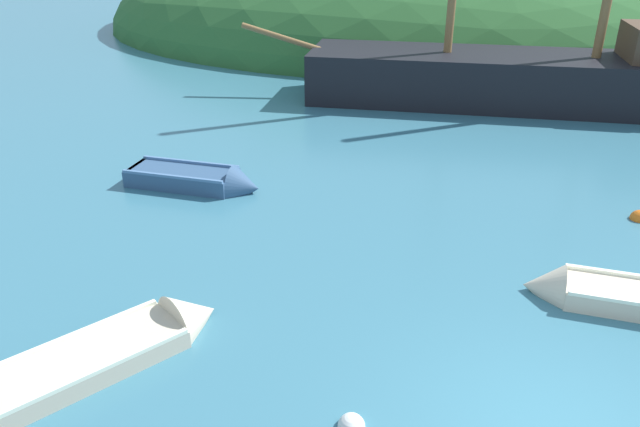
{
  "coord_description": "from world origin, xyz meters",
  "views": [
    {
      "loc": [
        -1.68,
        -6.14,
        6.05
      ],
      "look_at": [
        -4.36,
        5.36,
        0.22
      ],
      "focal_mm": 34.15,
      "sensor_mm": 36.0,
      "label": 1
    }
  ],
  "objects_px": {
    "rowboat_near_dock": "(614,298)",
    "rowboat_portside": "(201,182)",
    "buoy_white": "(351,427)",
    "sailing_ship": "(527,87)",
    "rowboat_outer_right": "(121,350)",
    "buoy_orange": "(639,219)"
  },
  "relations": [
    {
      "from": "rowboat_near_dock",
      "to": "rowboat_portside",
      "type": "height_order",
      "value": "rowboat_portside"
    },
    {
      "from": "rowboat_near_dock",
      "to": "buoy_white",
      "type": "relative_size",
      "value": 9.23
    },
    {
      "from": "sailing_ship",
      "to": "buoy_white",
      "type": "xyz_separation_m",
      "value": [
        -3.22,
        -16.2,
        -0.64
      ]
    },
    {
      "from": "rowboat_near_dock",
      "to": "buoy_white",
      "type": "xyz_separation_m",
      "value": [
        -3.89,
        -3.8,
        -0.11
      ]
    },
    {
      "from": "buoy_white",
      "to": "rowboat_outer_right",
      "type": "bearing_deg",
      "value": 170.2
    },
    {
      "from": "rowboat_near_dock",
      "to": "rowboat_portside",
      "type": "bearing_deg",
      "value": -14.76
    },
    {
      "from": "buoy_orange",
      "to": "rowboat_near_dock",
      "type": "bearing_deg",
      "value": -108.54
    },
    {
      "from": "rowboat_near_dock",
      "to": "buoy_white",
      "type": "distance_m",
      "value": 5.44
    },
    {
      "from": "sailing_ship",
      "to": "rowboat_outer_right",
      "type": "xyz_separation_m",
      "value": [
        -6.91,
        -15.56,
        -0.55
      ]
    },
    {
      "from": "rowboat_near_dock",
      "to": "buoy_orange",
      "type": "xyz_separation_m",
      "value": [
        1.21,
        3.61,
        -0.11
      ]
    },
    {
      "from": "buoy_white",
      "to": "buoy_orange",
      "type": "xyz_separation_m",
      "value": [
        5.1,
        7.41,
        0.0
      ]
    },
    {
      "from": "buoy_white",
      "to": "rowboat_portside",
      "type": "bearing_deg",
      "value": 126.34
    },
    {
      "from": "rowboat_outer_right",
      "to": "buoy_white",
      "type": "distance_m",
      "value": 3.75
    },
    {
      "from": "rowboat_portside",
      "to": "buoy_white",
      "type": "distance_m",
      "value": 8.51
    },
    {
      "from": "rowboat_portside",
      "to": "buoy_orange",
      "type": "height_order",
      "value": "rowboat_portside"
    },
    {
      "from": "rowboat_outer_right",
      "to": "rowboat_near_dock",
      "type": "bearing_deg",
      "value": -31.43
    },
    {
      "from": "buoy_white",
      "to": "buoy_orange",
      "type": "height_order",
      "value": "buoy_orange"
    },
    {
      "from": "sailing_ship",
      "to": "rowboat_portside",
      "type": "height_order",
      "value": "sailing_ship"
    },
    {
      "from": "rowboat_portside",
      "to": "buoy_white",
      "type": "bearing_deg",
      "value": -51.3
    },
    {
      "from": "buoy_white",
      "to": "buoy_orange",
      "type": "bearing_deg",
      "value": 55.48
    },
    {
      "from": "rowboat_outer_right",
      "to": "buoy_white",
      "type": "relative_size",
      "value": 10.25
    },
    {
      "from": "rowboat_near_dock",
      "to": "rowboat_portside",
      "type": "relative_size",
      "value": 1.0
    }
  ]
}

